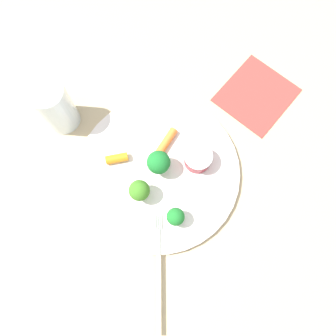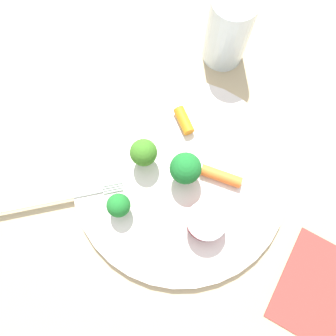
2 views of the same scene
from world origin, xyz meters
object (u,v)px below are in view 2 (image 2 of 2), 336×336
at_px(sauce_cup, 206,222).
at_px(fork, 55,199).
at_px(carrot_stick_0, 221,176).
at_px(plate, 180,176).
at_px(napkin, 334,298).
at_px(broccoli_floret_1, 144,153).
at_px(broccoli_floret_2, 119,205).
at_px(broccoli_floret_0, 186,168).
at_px(carrot_stick_1, 185,121).
at_px(drinking_glass, 228,31).

height_order(sauce_cup, fork, sauce_cup).
height_order(carrot_stick_0, fork, carrot_stick_0).
distance_m(plate, fork, 0.18).
xyz_separation_m(plate, napkin, (0.15, 0.21, -0.00)).
height_order(plate, broccoli_floret_1, broccoli_floret_1).
relative_size(plate, broccoli_floret_1, 6.11).
distance_m(plate, broccoli_floret_2, 0.10).
distance_m(broccoli_floret_0, carrot_stick_1, 0.08).
xyz_separation_m(sauce_cup, broccoli_floret_2, (-0.01, -0.11, 0.01)).
xyz_separation_m(carrot_stick_0, napkin, (0.15, 0.15, -0.02)).
relative_size(broccoli_floret_2, fork, 0.21).
relative_size(drinking_glass, napkin, 0.79).
bearing_deg(napkin, broccoli_floret_2, -108.14).
bearing_deg(fork, drinking_glass, 138.97).
height_order(carrot_stick_0, carrot_stick_1, same).
bearing_deg(napkin, broccoli_floret_0, -126.13).
xyz_separation_m(sauce_cup, broccoli_floret_0, (-0.07, -0.03, 0.02)).
relative_size(plate, sauce_cup, 5.91).
bearing_deg(broccoli_floret_0, napkin, 53.87).
distance_m(sauce_cup, napkin, 0.19).
xyz_separation_m(broccoli_floret_2, drinking_glass, (-0.27, 0.13, 0.02)).
bearing_deg(carrot_stick_1, drinking_glass, 157.65).
xyz_separation_m(carrot_stick_0, drinking_glass, (-0.21, -0.00, 0.04)).
height_order(broccoli_floret_2, carrot_stick_0, broccoli_floret_2).
bearing_deg(fork, napkin, 75.38).
relative_size(plate, broccoli_floret_0, 5.54).
distance_m(broccoli_floret_1, carrot_stick_1, 0.08).
distance_m(broccoli_floret_2, drinking_glass, 0.30).
height_order(broccoli_floret_1, drinking_glass, drinking_glass).
height_order(fork, napkin, fork).
xyz_separation_m(broccoli_floret_2, carrot_stick_1, (-0.13, 0.08, -0.02)).
bearing_deg(carrot_stick_1, broccoli_floret_1, -40.89).
bearing_deg(broccoli_floret_2, sauce_cup, 84.31).
distance_m(carrot_stick_0, napkin, 0.21).
distance_m(sauce_cup, fork, 0.21).
relative_size(broccoli_floret_0, carrot_stick_1, 1.35).
xyz_separation_m(plate, broccoli_floret_2, (0.05, -0.08, 0.03)).
height_order(plate, broccoli_floret_0, broccoli_floret_0).
distance_m(broccoli_floret_0, drinking_glass, 0.22).
relative_size(fork, napkin, 1.37).
bearing_deg(sauce_cup, broccoli_floret_2, -95.69).
bearing_deg(broccoli_floret_2, broccoli_floret_1, 160.07).
bearing_deg(broccoli_floret_2, carrot_stick_1, 149.31).
relative_size(broccoli_floret_2, carrot_stick_1, 0.98).
height_order(fork, drinking_glass, drinking_glass).
height_order(broccoli_floret_1, carrot_stick_1, broccoli_floret_1).
height_order(broccoli_floret_0, fork, broccoli_floret_0).
distance_m(sauce_cup, broccoli_floret_2, 0.12).
distance_m(plate, drinking_glass, 0.22).
distance_m(plate, carrot_stick_1, 0.08).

